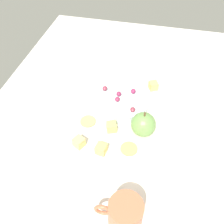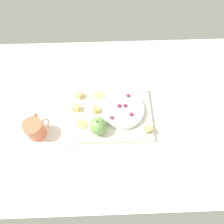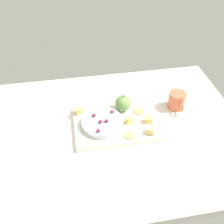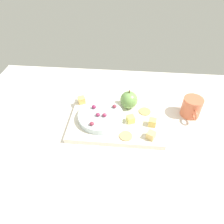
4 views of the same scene
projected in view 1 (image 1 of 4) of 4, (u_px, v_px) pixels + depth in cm
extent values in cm
cube|color=silver|center=(115.00, 115.00, 83.13)|extent=(116.17, 81.84, 3.34)
cube|color=silver|center=(120.00, 119.00, 78.25)|extent=(35.29, 24.89, 1.97)
cylinder|color=silver|center=(122.00, 101.00, 80.81)|extent=(17.21, 17.21, 2.33)
sphere|color=#71A251|center=(143.00, 124.00, 70.98)|extent=(6.99, 6.99, 6.99)
cylinder|color=brown|center=(145.00, 114.00, 68.01)|extent=(0.50, 0.50, 1.20)
cube|color=#F1C869|center=(153.00, 86.00, 85.49)|extent=(3.59, 3.59, 2.67)
cube|color=#F1CA77|center=(79.00, 142.00, 69.49)|extent=(3.62, 3.62, 2.67)
cube|color=#E6D567|center=(112.00, 127.00, 73.18)|extent=(3.47, 3.47, 2.67)
cube|color=#EACC68|center=(102.00, 149.00, 67.94)|extent=(3.11, 3.11, 2.67)
cylinder|color=tan|center=(129.00, 149.00, 69.37)|extent=(4.61, 4.61, 0.40)
cylinder|color=tan|center=(88.00, 121.00, 76.14)|extent=(4.61, 4.61, 0.40)
ellipsoid|color=#952B4D|center=(117.00, 99.00, 78.56)|extent=(1.69, 1.52, 1.38)
ellipsoid|color=#8C284D|center=(119.00, 94.00, 80.21)|extent=(1.69, 1.52, 1.39)
ellipsoid|color=#932752|center=(133.00, 91.00, 80.95)|extent=(1.69, 1.52, 1.55)
ellipsoid|color=#933247|center=(105.00, 88.00, 81.93)|extent=(1.69, 1.52, 1.47)
ellipsoid|color=#903446|center=(133.00, 110.00, 75.56)|extent=(1.69, 1.52, 1.36)
cylinder|color=#D46B49|center=(125.00, 214.00, 55.53)|extent=(7.58, 7.58, 7.83)
torus|color=#D46B49|center=(103.00, 210.00, 56.11)|extent=(1.01, 4.04, 4.00)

